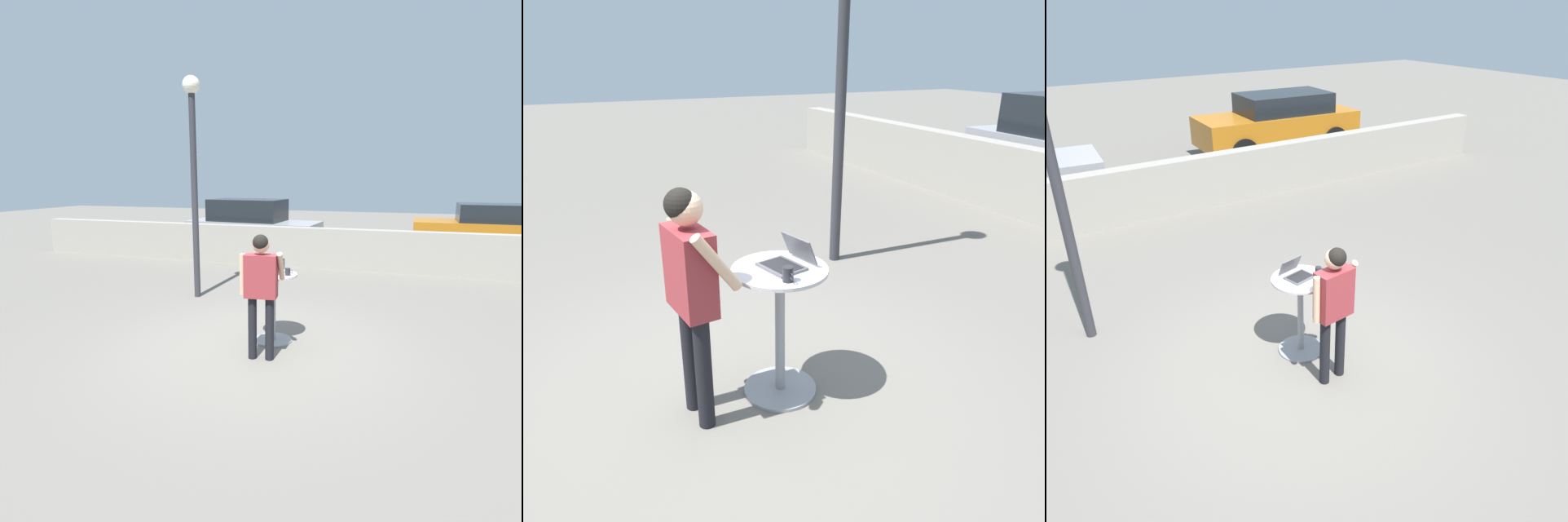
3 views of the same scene
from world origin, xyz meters
The scene contains 6 objects.
ground_plane centered at (0.00, 0.00, 0.00)m, with size 50.00×50.00×0.00m, color slate.
cafe_table centered at (0.15, 0.29, 0.57)m, with size 0.66×0.66×0.99m.
laptop centered at (0.14, 0.35, 1.03)m, with size 0.36×0.37×0.20m.
coffee_mug centered at (0.36, 0.24, 1.04)m, with size 0.11×0.07×0.10m.
standing_person centered at (0.16, -0.33, 1.02)m, with size 0.55×0.38×1.61m.
street_lamp centered at (-1.90, 2.00, 2.66)m, with size 0.32×0.32×4.09m.
Camera 2 is at (2.98, -1.07, 2.33)m, focal length 35.00 mm.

